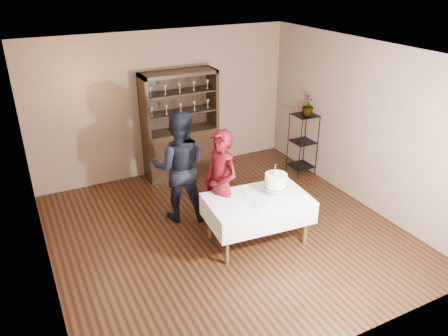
{
  "coord_description": "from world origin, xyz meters",
  "views": [
    {
      "loc": [
        -2.58,
        -5.03,
        3.75
      ],
      "look_at": [
        0.03,
        0.1,
        1.04
      ],
      "focal_mm": 35.0,
      "sensor_mm": 36.0,
      "label": 1
    }
  ],
  "objects_px": {
    "cake_table": "(258,208)",
    "man": "(180,167)",
    "plant_etagere": "(303,142)",
    "woman": "(221,185)",
    "cake": "(276,182)",
    "potted_plant": "(308,105)",
    "china_hutch": "(181,141)"
  },
  "relations": [
    {
      "from": "china_hutch",
      "to": "man",
      "type": "distance_m",
      "value": 1.67
    },
    {
      "from": "cake_table",
      "to": "potted_plant",
      "type": "distance_m",
      "value": 2.68
    },
    {
      "from": "china_hutch",
      "to": "plant_etagere",
      "type": "bearing_deg",
      "value": -26.83
    },
    {
      "from": "china_hutch",
      "to": "man",
      "type": "bearing_deg",
      "value": -112.29
    },
    {
      "from": "plant_etagere",
      "to": "potted_plant",
      "type": "distance_m",
      "value": 0.73
    },
    {
      "from": "plant_etagere",
      "to": "man",
      "type": "distance_m",
      "value": 2.76
    },
    {
      "from": "woman",
      "to": "cake",
      "type": "distance_m",
      "value": 0.79
    },
    {
      "from": "plant_etagere",
      "to": "man",
      "type": "xyz_separation_m",
      "value": [
        -2.71,
        -0.48,
        0.24
      ]
    },
    {
      "from": "man",
      "to": "cake",
      "type": "height_order",
      "value": "man"
    },
    {
      "from": "plant_etagere",
      "to": "cake_table",
      "type": "bearing_deg",
      "value": -140.63
    },
    {
      "from": "cake_table",
      "to": "man",
      "type": "height_order",
      "value": "man"
    },
    {
      "from": "china_hutch",
      "to": "cake",
      "type": "xyz_separation_m",
      "value": [
        0.39,
        -2.67,
        0.26
      ]
    },
    {
      "from": "china_hutch",
      "to": "potted_plant",
      "type": "height_order",
      "value": "china_hutch"
    },
    {
      "from": "plant_etagere",
      "to": "potted_plant",
      "type": "xyz_separation_m",
      "value": [
        0.02,
        -0.04,
        0.73
      ]
    },
    {
      "from": "china_hutch",
      "to": "man",
      "type": "height_order",
      "value": "china_hutch"
    },
    {
      "from": "woman",
      "to": "cake",
      "type": "height_order",
      "value": "woman"
    },
    {
      "from": "woman",
      "to": "man",
      "type": "xyz_separation_m",
      "value": [
        -0.34,
        0.75,
        0.06
      ]
    },
    {
      "from": "man",
      "to": "cake",
      "type": "relative_size",
      "value": 3.67
    },
    {
      "from": "china_hutch",
      "to": "cake",
      "type": "bearing_deg",
      "value": -81.64
    },
    {
      "from": "cake",
      "to": "potted_plant",
      "type": "bearing_deg",
      "value": 42.84
    },
    {
      "from": "man",
      "to": "potted_plant",
      "type": "bearing_deg",
      "value": -146.37
    },
    {
      "from": "woman",
      "to": "potted_plant",
      "type": "height_order",
      "value": "woman"
    },
    {
      "from": "man",
      "to": "potted_plant",
      "type": "relative_size",
      "value": 4.67
    },
    {
      "from": "cake",
      "to": "potted_plant",
      "type": "xyz_separation_m",
      "value": [
        1.71,
        1.59,
        0.46
      ]
    },
    {
      "from": "cake_table",
      "to": "woman",
      "type": "distance_m",
      "value": 0.62
    },
    {
      "from": "china_hutch",
      "to": "potted_plant",
      "type": "xyz_separation_m",
      "value": [
        2.1,
        -1.09,
        0.71
      ]
    },
    {
      "from": "man",
      "to": "plant_etagere",
      "type": "bearing_deg",
      "value": -145.54
    },
    {
      "from": "cake_table",
      "to": "man",
      "type": "xyz_separation_m",
      "value": [
        -0.73,
        1.15,
        0.34
      ]
    },
    {
      "from": "woman",
      "to": "china_hutch",
      "type": "bearing_deg",
      "value": 158.37
    },
    {
      "from": "cake",
      "to": "potted_plant",
      "type": "height_order",
      "value": "potted_plant"
    },
    {
      "from": "cake_table",
      "to": "china_hutch",
      "type": "bearing_deg",
      "value": 92.21
    },
    {
      "from": "cake_table",
      "to": "woman",
      "type": "relative_size",
      "value": 0.91
    }
  ]
}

